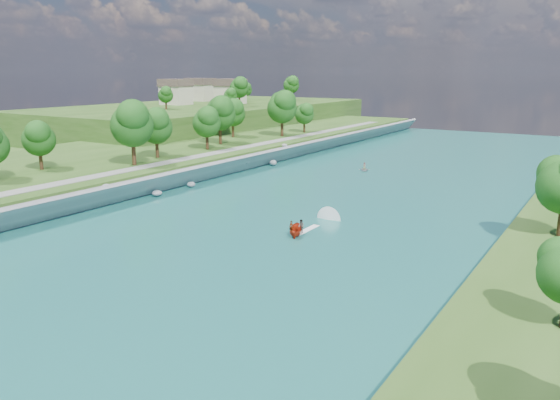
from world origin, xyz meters
The scene contains 11 objects.
ground centered at (0.00, 0.00, 0.00)m, with size 260.00×260.00×0.00m, color #2D5119.
river_water centered at (0.00, 20.00, 0.05)m, with size 55.00×240.00×0.10m, color #1A655A.
berm_west centered at (-50.00, 20.00, 1.75)m, with size 45.00×240.00×3.50m, color #2D5119.
ridge_west centered at (-82.50, 95.00, 4.50)m, with size 60.00×120.00×9.00m, color #2D5119.
riprap_bank centered at (-25.85, 19.19, 1.81)m, with size 3.86×236.00×4.05m.
riverside_path centered at (-32.50, 20.00, 3.55)m, with size 3.00×200.00×0.10m, color gray.
ridge_houses centered at (-88.67, 100.00, 13.31)m, with size 29.50×29.50×8.40m.
trees_west centered at (-40.48, 6.77, 9.59)m, with size 18.25×150.56×13.72m.
trees_ridge centered at (-72.91, 104.92, 13.84)m, with size 22.81×70.02×10.82m.
motorboat centered at (5.24, 7.58, 0.70)m, with size 3.60×18.76×2.01m.
raft centered at (-5.91, 51.95, 0.47)m, with size 3.29×3.68×1.65m.
Camera 1 is at (37.92, -49.90, 19.85)m, focal length 35.00 mm.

